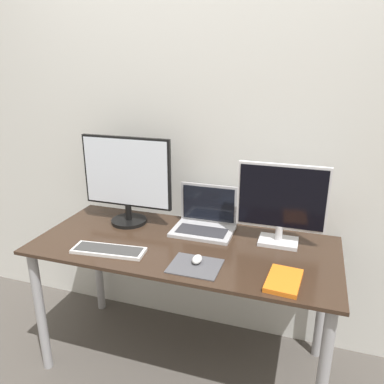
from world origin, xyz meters
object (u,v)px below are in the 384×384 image
object	(u,v)px
monitor_right	(281,203)
book	(284,280)
monitor_left	(127,179)
laptop	(205,219)
mouse	(197,259)
keyboard	(109,250)

from	to	relation	value
monitor_right	book	xyz separation A→B (m)	(0.06, -0.37, -0.22)
monitor_left	laptop	world-z (taller)	monitor_left
laptop	book	size ratio (longest dim) A/B	1.48
book	mouse	bearing A→B (deg)	174.65
mouse	laptop	bearing A→B (deg)	100.86
monitor_right	mouse	size ratio (longest dim) A/B	6.28
monitor_left	laptop	size ratio (longest dim) A/B	1.60
monitor_left	keyboard	size ratio (longest dim) A/B	1.42
monitor_left	keyboard	world-z (taller)	monitor_left
monitor_left	laptop	bearing A→B (deg)	5.81
monitor_right	mouse	distance (m)	0.52
monitor_left	book	world-z (taller)	monitor_left
monitor_right	laptop	xyz separation A→B (m)	(-0.41, 0.05, -0.17)
laptop	monitor_right	bearing A→B (deg)	-6.39
laptop	keyboard	distance (m)	0.56
keyboard	book	bearing A→B (deg)	-0.68
keyboard	book	distance (m)	0.85
monitor_right	mouse	xyz separation A→B (m)	(-0.34, -0.34, -0.20)
monitor_right	laptop	world-z (taller)	monitor_right
monitor_left	laptop	distance (m)	0.50
mouse	book	world-z (taller)	mouse
monitor_right	monitor_left	bearing A→B (deg)	-180.00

